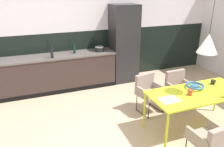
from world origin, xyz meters
The scene contains 17 objects.
ground_plane centered at (0.00, 0.00, 0.00)m, with size 9.57×9.57×0.00m, color tan.
back_wall_splashback_dark centered at (0.00, 2.89, 0.69)m, with size 7.36×0.12×1.38m, color black.
back_wall_panel_upper centered at (0.00, 2.89, 2.07)m, with size 7.36×0.12×1.38m, color white.
kitchen_counter centered at (-1.57, 2.53, 0.45)m, with size 3.94×0.63×0.90m.
refrigerator_column centered at (0.74, 2.53, 1.02)m, with size 0.68×0.60×2.05m, color #232326.
dining_table centered at (1.03, -0.08, 0.70)m, with size 1.76×0.79×0.75m.
armchair_facing_counter centered at (0.55, 0.80, 0.50)m, with size 0.57×0.56×0.79m.
armchair_by_stool centered at (0.61, -0.91, 0.49)m, with size 0.52×0.50×0.74m.
armchair_corner_seat centered at (1.24, 0.75, 0.49)m, with size 0.51×0.49×0.79m.
fruit_bowl centered at (1.08, 0.08, 0.79)m, with size 0.33×0.33×0.07m.
open_book centered at (0.39, -0.15, 0.75)m, with size 0.32×0.24×0.02m.
mug_short_terracotta centered at (0.81, -0.12, 0.80)m, with size 0.13×0.08×0.10m.
mug_glass_clear centered at (1.52, 0.10, 0.79)m, with size 0.12×0.08×0.09m.
cooking_pot centered at (0.04, 2.49, 0.96)m, with size 0.23×0.23×0.15m.
bottle_wine_green centered at (-0.59, 2.53, 1.02)m, with size 0.06×0.06×0.29m.
bottle_vinegar_dark centered at (-1.16, 2.33, 1.03)m, with size 0.07×0.07×0.31m.
pendant_lamp_over_table_near centered at (1.03, -0.12, 1.62)m, with size 0.32×0.32×1.24m.
Camera 1 is at (-1.61, -2.80, 2.46)m, focal length 35.58 mm.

